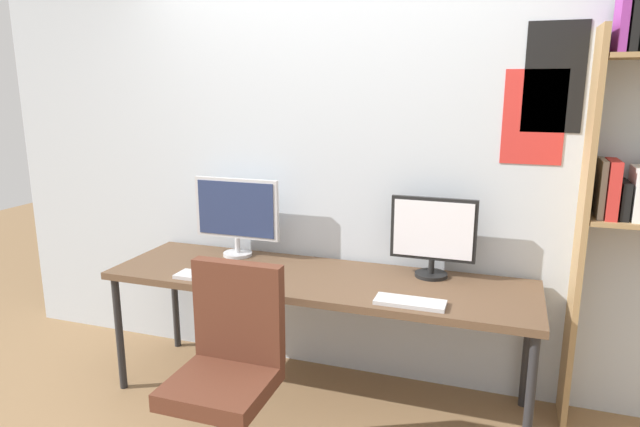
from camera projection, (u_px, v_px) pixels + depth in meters
The scene contains 8 objects.
wall_back at pixel (340, 166), 3.34m from camera, with size 4.77×0.11×2.60m.
desk at pixel (317, 285), 3.09m from camera, with size 2.37×0.68×0.74m.
office_chair at pixel (228, 393), 2.53m from camera, with size 0.52×0.52×0.99m.
monitor_left at pixel (237, 213), 3.40m from camera, with size 0.55×0.18×0.49m.
monitor_right at pixel (433, 234), 3.03m from camera, with size 0.47×0.18×0.45m.
keyboard_left at pixel (207, 277), 3.04m from camera, with size 0.36×0.13×0.02m, color silver.
keyboard_right at pixel (410, 302), 2.69m from camera, with size 0.34×0.13×0.02m, color silver.
computer_mouse at pixel (271, 281), 2.96m from camera, with size 0.06×0.10×0.03m, color silver.
Camera 1 is at (0.96, -2.15, 1.78)m, focal length 31.03 mm.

